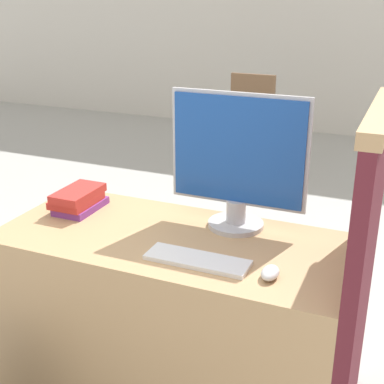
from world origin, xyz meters
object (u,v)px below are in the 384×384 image
at_px(monitor, 238,161).
at_px(far_chair, 248,120).
at_px(keyboard, 197,260).
at_px(book_stack, 78,200).
at_px(mouse, 270,273).

height_order(monitor, far_chair, monitor).
bearing_deg(keyboard, far_chair, 104.26).
bearing_deg(book_stack, mouse, -14.83).
bearing_deg(far_chair, mouse, -69.28).
xyz_separation_m(mouse, far_chair, (-1.11, 3.34, -0.30)).
relative_size(monitor, far_chair, 0.60).
distance_m(monitor, book_stack, 0.73).
height_order(mouse, book_stack, book_stack).
height_order(keyboard, mouse, mouse).
relative_size(keyboard, book_stack, 1.52).
xyz_separation_m(monitor, keyboard, (-0.03, -0.34, -0.27)).
distance_m(monitor, mouse, 0.50).
relative_size(monitor, book_stack, 2.25).
bearing_deg(keyboard, mouse, -1.39).
height_order(keyboard, far_chair, far_chair).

